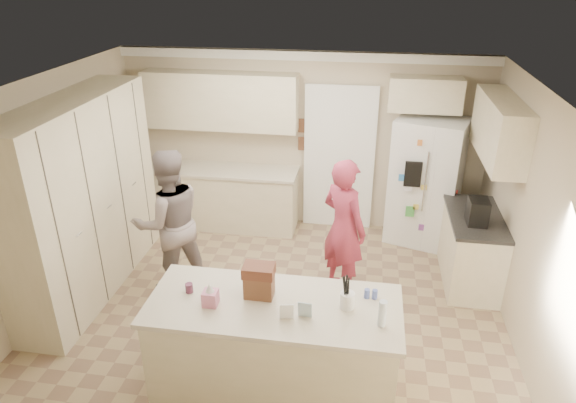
% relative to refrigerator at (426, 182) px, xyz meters
% --- Properties ---
extents(floor, '(5.20, 4.60, 0.02)m').
position_rel_refrigerator_xyz_m(floor, '(-1.78, -2.01, -0.91)').
color(floor, '#98835D').
rests_on(floor, ground).
extents(ceiling, '(5.20, 4.60, 0.02)m').
position_rel_refrigerator_xyz_m(ceiling, '(-1.78, -2.01, 1.71)').
color(ceiling, white).
rests_on(ceiling, wall_back).
extents(wall_back, '(5.20, 0.02, 2.60)m').
position_rel_refrigerator_xyz_m(wall_back, '(-1.78, 0.30, 0.40)').
color(wall_back, '#C5B596').
rests_on(wall_back, ground).
extents(wall_front, '(5.20, 0.02, 2.60)m').
position_rel_refrigerator_xyz_m(wall_front, '(-1.78, -4.32, 0.40)').
color(wall_front, '#C5B596').
rests_on(wall_front, ground).
extents(wall_left, '(0.02, 4.60, 2.60)m').
position_rel_refrigerator_xyz_m(wall_left, '(-4.39, -2.01, 0.40)').
color(wall_left, '#C5B596').
rests_on(wall_left, ground).
extents(wall_right, '(0.02, 4.60, 2.60)m').
position_rel_refrigerator_xyz_m(wall_right, '(0.83, -2.01, 0.40)').
color(wall_right, '#C5B596').
rests_on(wall_right, ground).
extents(crown_back, '(5.20, 0.08, 0.12)m').
position_rel_refrigerator_xyz_m(crown_back, '(-1.78, 0.25, 1.63)').
color(crown_back, white).
rests_on(crown_back, wall_back).
extents(pantry_bank, '(0.60, 2.60, 2.35)m').
position_rel_refrigerator_xyz_m(pantry_bank, '(-4.08, -1.81, 0.28)').
color(pantry_bank, beige).
rests_on(pantry_bank, floor).
extents(back_base_cab, '(2.20, 0.60, 0.88)m').
position_rel_refrigerator_xyz_m(back_base_cab, '(-2.93, -0.01, -0.46)').
color(back_base_cab, beige).
rests_on(back_base_cab, floor).
extents(back_countertop, '(2.24, 0.63, 0.04)m').
position_rel_refrigerator_xyz_m(back_countertop, '(-2.93, -0.02, 0.00)').
color(back_countertop, beige).
rests_on(back_countertop, back_base_cab).
extents(back_upper_cab, '(2.20, 0.35, 0.80)m').
position_rel_refrigerator_xyz_m(back_upper_cab, '(-2.93, 0.11, 1.00)').
color(back_upper_cab, beige).
rests_on(back_upper_cab, wall_back).
extents(doorway_opening, '(0.90, 0.06, 2.10)m').
position_rel_refrigerator_xyz_m(doorway_opening, '(-1.23, 0.27, 0.15)').
color(doorway_opening, black).
rests_on(doorway_opening, floor).
extents(doorway_casing, '(1.02, 0.03, 2.22)m').
position_rel_refrigerator_xyz_m(doorway_casing, '(-1.23, 0.23, 0.15)').
color(doorway_casing, white).
rests_on(doorway_casing, floor).
extents(wall_frame_upper, '(0.15, 0.02, 0.20)m').
position_rel_refrigerator_xyz_m(wall_frame_upper, '(-1.76, 0.26, 0.65)').
color(wall_frame_upper, brown).
rests_on(wall_frame_upper, wall_back).
extents(wall_frame_lower, '(0.15, 0.02, 0.20)m').
position_rel_refrigerator_xyz_m(wall_frame_lower, '(-1.76, 0.26, 0.38)').
color(wall_frame_lower, brown).
rests_on(wall_frame_lower, wall_back).
extents(refrigerator, '(1.07, 0.94, 1.80)m').
position_rel_refrigerator_xyz_m(refrigerator, '(0.00, 0.00, 0.00)').
color(refrigerator, white).
rests_on(refrigerator, floor).
extents(fridge_seam, '(0.02, 0.02, 1.78)m').
position_rel_refrigerator_xyz_m(fridge_seam, '(0.00, -0.35, 0.00)').
color(fridge_seam, gray).
rests_on(fridge_seam, refrigerator).
extents(fridge_dispenser, '(0.22, 0.03, 0.35)m').
position_rel_refrigerator_xyz_m(fridge_dispenser, '(-0.22, -0.36, 0.25)').
color(fridge_dispenser, black).
rests_on(fridge_dispenser, refrigerator).
extents(fridge_handle_l, '(0.02, 0.02, 0.85)m').
position_rel_refrigerator_xyz_m(fridge_handle_l, '(-0.05, -0.37, 0.15)').
color(fridge_handle_l, silver).
rests_on(fridge_handle_l, refrigerator).
extents(fridge_handle_r, '(0.02, 0.02, 0.85)m').
position_rel_refrigerator_xyz_m(fridge_handle_r, '(0.05, -0.37, 0.15)').
color(fridge_handle_r, silver).
rests_on(fridge_handle_r, refrigerator).
extents(over_fridge_cab, '(0.95, 0.35, 0.45)m').
position_rel_refrigerator_xyz_m(over_fridge_cab, '(-0.13, 0.11, 1.20)').
color(over_fridge_cab, beige).
rests_on(over_fridge_cab, wall_back).
extents(right_base_cab, '(0.60, 1.20, 0.88)m').
position_rel_refrigerator_xyz_m(right_base_cab, '(0.52, -1.01, -0.46)').
color(right_base_cab, beige).
rests_on(right_base_cab, floor).
extents(right_countertop, '(0.63, 1.24, 0.04)m').
position_rel_refrigerator_xyz_m(right_countertop, '(0.51, -1.01, 0.00)').
color(right_countertop, '#2D2B28').
rests_on(right_countertop, right_base_cab).
extents(right_upper_cab, '(0.35, 1.50, 0.70)m').
position_rel_refrigerator_xyz_m(right_upper_cab, '(0.65, -0.81, 1.05)').
color(right_upper_cab, beige).
rests_on(right_upper_cab, wall_right).
extents(coffee_maker, '(0.22, 0.28, 0.30)m').
position_rel_refrigerator_xyz_m(coffee_maker, '(0.47, -1.21, 0.17)').
color(coffee_maker, black).
rests_on(coffee_maker, right_countertop).
extents(island_base, '(2.20, 0.90, 0.88)m').
position_rel_refrigerator_xyz_m(island_base, '(-1.58, -3.11, -0.46)').
color(island_base, beige).
rests_on(island_base, floor).
extents(island_top, '(2.28, 0.96, 0.05)m').
position_rel_refrigerator_xyz_m(island_top, '(-1.58, -3.11, 0.00)').
color(island_top, beige).
rests_on(island_top, island_base).
extents(utensil_crock, '(0.13, 0.13, 0.15)m').
position_rel_refrigerator_xyz_m(utensil_crock, '(-0.93, -3.06, 0.10)').
color(utensil_crock, white).
rests_on(utensil_crock, island_top).
extents(tissue_box, '(0.13, 0.13, 0.14)m').
position_rel_refrigerator_xyz_m(tissue_box, '(-2.13, -3.21, 0.10)').
color(tissue_box, '#CE7498').
rests_on(tissue_box, island_top).
extents(tissue_plume, '(0.08, 0.08, 0.08)m').
position_rel_refrigerator_xyz_m(tissue_plume, '(-2.13, -3.21, 0.20)').
color(tissue_plume, white).
rests_on(tissue_plume, tissue_box).
extents(dollhouse_body, '(0.26, 0.18, 0.22)m').
position_rel_refrigerator_xyz_m(dollhouse_body, '(-1.73, -3.01, 0.14)').
color(dollhouse_body, brown).
rests_on(dollhouse_body, island_top).
extents(dollhouse_roof, '(0.28, 0.20, 0.10)m').
position_rel_refrigerator_xyz_m(dollhouse_roof, '(-1.73, -3.01, 0.30)').
color(dollhouse_roof, '#592D1E').
rests_on(dollhouse_roof, dollhouse_body).
extents(jam_jar, '(0.07, 0.07, 0.09)m').
position_rel_refrigerator_xyz_m(jam_jar, '(-2.38, -3.06, 0.07)').
color(jam_jar, '#59263F').
rests_on(jam_jar, island_top).
extents(greeting_card_a, '(0.12, 0.06, 0.16)m').
position_rel_refrigerator_xyz_m(greeting_card_a, '(-1.43, -3.31, 0.11)').
color(greeting_card_a, white).
rests_on(greeting_card_a, island_top).
extents(greeting_card_b, '(0.12, 0.05, 0.16)m').
position_rel_refrigerator_xyz_m(greeting_card_b, '(-1.28, -3.26, 0.11)').
color(greeting_card_b, silver).
rests_on(greeting_card_b, island_top).
extents(water_bottle, '(0.07, 0.07, 0.24)m').
position_rel_refrigerator_xyz_m(water_bottle, '(-0.63, -3.26, 0.14)').
color(water_bottle, silver).
rests_on(water_bottle, island_top).
extents(shaker_salt, '(0.05, 0.05, 0.09)m').
position_rel_refrigerator_xyz_m(shaker_salt, '(-0.76, -2.89, 0.07)').
color(shaker_salt, '#4E60AF').
rests_on(shaker_salt, island_top).
extents(shaker_pepper, '(0.05, 0.05, 0.09)m').
position_rel_refrigerator_xyz_m(shaker_pepper, '(-0.69, -2.89, 0.07)').
color(shaker_pepper, '#4E60AF').
rests_on(shaker_pepper, island_top).
extents(teen_boy, '(1.11, 1.06, 1.80)m').
position_rel_refrigerator_xyz_m(teen_boy, '(-3.09, -1.71, -0.00)').
color(teen_boy, gray).
rests_on(teen_boy, floor).
extents(teen_girl, '(0.74, 0.71, 1.71)m').
position_rel_refrigerator_xyz_m(teen_girl, '(-1.05, -1.45, -0.04)').
color(teen_girl, '#A73547').
rests_on(teen_girl, floor).
extents(fridge_magnets, '(0.76, 0.02, 1.44)m').
position_rel_refrigerator_xyz_m(fridge_magnets, '(0.00, -0.36, 0.00)').
color(fridge_magnets, tan).
rests_on(fridge_magnets, refrigerator).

